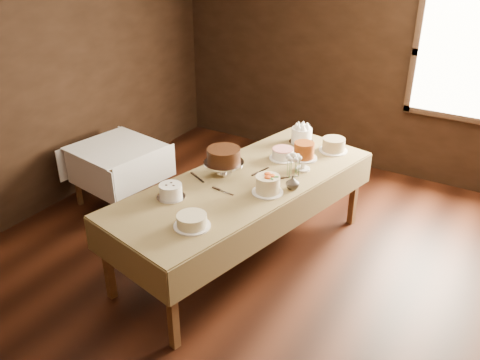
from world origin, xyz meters
name	(u,v)px	position (x,y,z in m)	size (l,w,h in m)	color
floor	(229,279)	(0.00, 0.00, 0.00)	(5.00, 6.00, 0.01)	black
wall_back	(356,60)	(0.00, 3.00, 1.40)	(5.00, 0.02, 2.80)	black
wall_left	(23,91)	(-2.50, 0.00, 1.40)	(0.02, 6.00, 2.80)	black
window	(469,59)	(1.30, 2.94, 1.60)	(1.10, 0.05, 1.30)	#FFEABF
display_table	(245,187)	(-0.07, 0.39, 0.77)	(1.60, 2.86, 0.84)	#513218
side_table	(116,153)	(-1.85, 0.56, 0.64)	(0.98, 0.98, 0.72)	#513218
cake_meringue	(302,136)	(-0.01, 1.48, 0.92)	(0.31, 0.31, 0.16)	silver
cake_speckled	(334,145)	(0.37, 1.45, 0.90)	(0.33, 0.33, 0.14)	white
cake_lattice	(283,154)	(0.01, 1.01, 0.88)	(0.30, 0.30, 0.10)	white
cake_caramel	(304,158)	(0.29, 0.89, 0.96)	(0.27, 0.27, 0.29)	white
cake_chocolate	(224,162)	(-0.31, 0.41, 0.96)	(0.42, 0.42, 0.27)	silver
cake_flowers	(268,185)	(0.22, 0.30, 0.91)	(0.30, 0.30, 0.16)	white
cake_swirl	(171,192)	(-0.45, -0.21, 0.90)	(0.27, 0.27, 0.13)	silver
cake_cream	(192,221)	(-0.02, -0.49, 0.89)	(0.29, 0.29, 0.10)	white
cake_server_a	(227,193)	(-0.08, 0.11, 0.84)	(0.24, 0.03, 0.01)	silver
cake_server_c	(264,170)	(-0.02, 0.68, 0.84)	(0.24, 0.03, 0.01)	silver
cake_server_d	(291,177)	(0.27, 0.68, 0.84)	(0.24, 0.03, 0.01)	silver
cake_server_e	(200,179)	(-0.43, 0.20, 0.84)	(0.24, 0.03, 0.01)	silver
flower_vase	(292,183)	(0.37, 0.48, 0.90)	(0.12, 0.12, 0.13)	#2D2823
flower_bouquet	(293,164)	(0.37, 0.48, 1.08)	(0.14, 0.14, 0.20)	white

